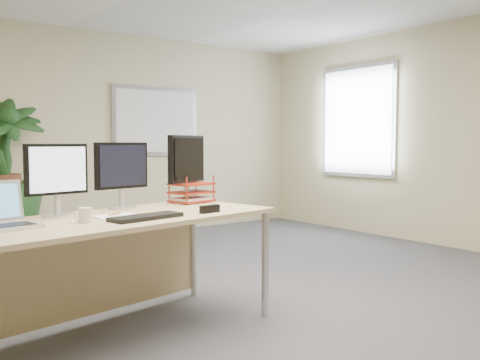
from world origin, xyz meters
TOP-DOWN VIEW (x-y plane):
  - floor at (0.00, 0.00)m, footprint 8.00×8.00m
  - back_wall at (0.00, 4.00)m, footprint 7.00×0.04m
  - whiteboard at (1.20, 3.97)m, footprint 1.30×0.04m
  - window at (3.47, 2.30)m, footprint 0.04×1.30m
  - desk at (-0.96, 0.52)m, footprint 2.18×1.23m
  - floor_plant at (-0.88, 3.70)m, footprint 0.85×0.85m
  - monitor_left at (-1.25, 0.63)m, footprint 0.41×0.19m
  - monitor_right at (-0.76, 0.77)m, footprint 0.42×0.19m
  - monitor_dark at (-0.20, 0.81)m, footprint 0.43×0.26m
  - keyboard at (-0.86, 0.20)m, footprint 0.49×0.24m
  - coffee_mug at (-1.21, 0.29)m, footprint 0.11×0.08m
  - spiral_notebook at (-0.97, 0.38)m, footprint 0.26×0.20m
  - orange_pen at (-0.97, 0.41)m, footprint 0.11×0.08m
  - yellow_highlighter at (-0.75, 0.38)m, footprint 0.13×0.03m
  - letter_tray at (-0.16, 0.81)m, footprint 0.34×0.29m
  - stapler at (-0.38, 0.22)m, footprint 0.16×0.07m

SIDE VIEW (x-z plane):
  - floor at x=0.00m, z-range 0.00..0.00m
  - desk at x=-0.96m, z-range 0.23..1.02m
  - floor_plant at x=-0.88m, z-range 0.00..1.50m
  - spiral_notebook at x=-0.97m, z-range 0.79..0.80m
  - yellow_highlighter at x=-0.75m, z-range 0.79..0.81m
  - keyboard at x=-0.86m, z-range 0.79..0.82m
  - orange_pen at x=-0.97m, z-range 0.80..0.81m
  - stapler at x=-0.38m, z-range 0.79..0.84m
  - coffee_mug at x=-1.21m, z-range 0.79..0.88m
  - letter_tray at x=-0.16m, z-range 0.78..0.93m
  - monitor_left at x=-1.25m, z-range 0.82..1.28m
  - monitor_right at x=-0.76m, z-range 0.83..1.29m
  - monitor_dark at x=-0.20m, z-range 0.83..1.35m
  - back_wall at x=0.00m, z-range 0.00..2.70m
  - whiteboard at x=1.20m, z-range 1.07..2.02m
  - window at x=3.47m, z-range 0.77..2.33m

